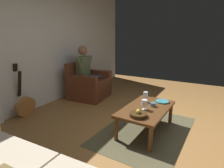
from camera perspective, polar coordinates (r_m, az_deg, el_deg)
name	(u,v)px	position (r m, az deg, el deg)	size (l,w,h in m)	color
ground_plane	(167,132)	(3.19, 16.41, -13.74)	(7.00, 7.00, 0.00)	olive
wall_back	(42,43)	(4.26, -20.37, 11.61)	(6.23, 0.06, 2.64)	silver
rug	(145,130)	(3.15, 10.06, -13.69)	(1.77, 1.22, 0.01)	#4D4931
armchair	(88,85)	(4.58, -7.17, -0.33)	(0.93, 0.87, 0.86)	#572C1A
person_seated	(88,71)	(4.50, -7.41, 4.07)	(0.63, 0.61, 1.24)	#556342
coffee_table	(146,111)	(3.00, 10.35, -7.97)	(1.09, 0.66, 0.40)	#543219
guitar	(25,105)	(3.88, -24.86, -5.71)	(0.38, 0.27, 0.99)	#B1763C
wine_glass_near	(146,95)	(3.17, 10.17, -3.31)	(0.08, 0.08, 0.18)	silver
wine_glass_far	(144,103)	(2.87, 9.81, -5.72)	(0.09, 0.09, 0.15)	silver
fruit_bowl	(138,114)	(2.65, 7.99, -9.04)	(0.24, 0.24, 0.11)	#36240F
decorative_dish	(162,102)	(3.26, 15.02, -5.15)	(0.22, 0.22, 0.02)	teal
candle_jar	(153,105)	(3.04, 12.33, -6.11)	(0.08, 0.08, 0.06)	#466E8C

